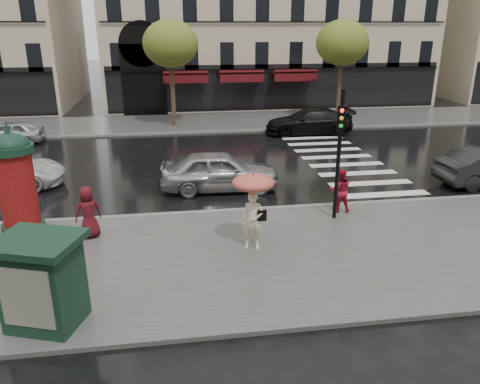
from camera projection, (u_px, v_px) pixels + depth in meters
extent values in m
plane|color=black|center=(253.00, 251.00, 13.93)|extent=(160.00, 160.00, 0.00)
cube|color=#474744|center=(256.00, 257.00, 13.44)|extent=(90.00, 7.00, 0.12)
cube|color=#474744|center=(204.00, 123.00, 31.57)|extent=(90.00, 6.00, 0.12)
cube|color=slate|center=(239.00, 211.00, 16.69)|extent=(90.00, 0.25, 0.14)
cube|color=slate|center=(208.00, 132.00, 28.78)|extent=(90.00, 0.25, 0.14)
cube|color=silver|center=(337.00, 157.00, 23.69)|extent=(3.60, 11.75, 0.01)
cylinder|color=#38281C|center=(173.00, 87.00, 29.50)|extent=(0.28, 0.28, 5.20)
ellipsoid|color=#526B21|center=(170.00, 44.00, 28.61)|extent=(3.40, 3.40, 2.89)
cylinder|color=#38281C|center=(339.00, 84.00, 31.04)|extent=(0.28, 0.28, 5.20)
ellipsoid|color=#526B21|center=(342.00, 43.00, 30.15)|extent=(3.40, 3.40, 2.89)
imported|color=#F4EAC9|center=(253.00, 220.00, 13.56)|extent=(0.73, 0.60, 1.74)
cylinder|color=black|center=(253.00, 202.00, 13.36)|extent=(0.02, 0.02, 1.10)
ellipsoid|color=red|center=(253.00, 183.00, 13.17)|extent=(1.21, 1.21, 0.42)
cone|color=black|center=(253.00, 174.00, 13.08)|extent=(0.04, 0.04, 0.09)
cube|color=black|center=(262.00, 215.00, 13.47)|extent=(0.25, 0.12, 0.32)
imported|color=#A8142C|center=(340.00, 191.00, 16.28)|extent=(0.83, 0.70, 1.54)
imported|color=#501016|center=(88.00, 212.00, 14.28)|extent=(0.94, 0.79, 1.64)
cylinder|color=#123021|center=(24.00, 227.00, 14.93)|extent=(1.30, 1.30, 0.28)
cylinder|color=maroon|center=(17.00, 188.00, 14.48)|extent=(1.11, 1.11, 2.32)
cylinder|color=#123021|center=(10.00, 149.00, 14.06)|extent=(1.34, 1.34, 0.23)
ellipsoid|color=#123021|center=(10.00, 146.00, 14.03)|extent=(1.15, 1.15, 0.81)
cone|color=#123021|center=(6.00, 126.00, 13.82)|extent=(0.19, 0.19, 0.42)
cylinder|color=black|center=(339.00, 156.00, 15.26)|extent=(0.13, 0.13, 4.35)
cube|color=black|center=(342.00, 118.00, 14.59)|extent=(0.32, 0.28, 0.76)
cube|color=#123021|center=(43.00, 286.00, 10.05)|extent=(1.75, 1.58, 1.89)
cube|color=#123021|center=(36.00, 242.00, 9.70)|extent=(2.09, 1.93, 0.16)
imported|color=#B4B3B8|center=(220.00, 171.00, 18.74)|extent=(4.79, 2.10, 1.61)
imported|color=silver|center=(2.00, 171.00, 19.09)|extent=(4.89, 2.27, 1.36)
imported|color=black|center=(309.00, 121.00, 28.41)|extent=(5.35, 2.40, 1.52)
imported|color=silver|center=(9.00, 133.00, 26.09)|extent=(3.75, 1.62, 1.26)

